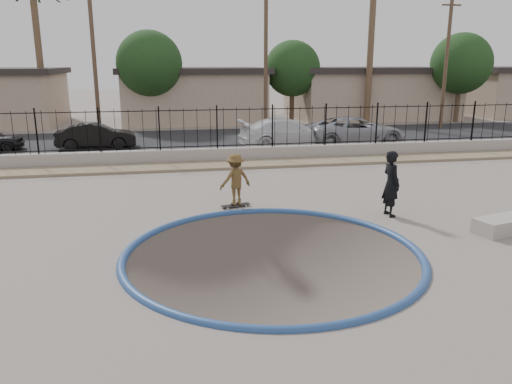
{
  "coord_description": "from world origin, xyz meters",
  "views": [
    {
      "loc": [
        -2.4,
        -11.6,
        4.35
      ],
      "look_at": [
        0.18,
        2.0,
        0.72
      ],
      "focal_mm": 35.0,
      "sensor_mm": 36.0,
      "label": 1
    }
  ],
  "objects_px": {
    "skateboard": "(236,205)",
    "car_c": "(287,133)",
    "videographer": "(391,184)",
    "skater": "(235,182)",
    "car_b": "(96,136)",
    "concrete_ledge": "(503,225)",
    "car_d": "(356,131)"
  },
  "relations": [
    {
      "from": "videographer",
      "to": "car_b",
      "type": "relative_size",
      "value": 0.49
    },
    {
      "from": "concrete_ledge",
      "to": "car_d",
      "type": "relative_size",
      "value": 0.3
    },
    {
      "from": "car_b",
      "to": "car_c",
      "type": "distance_m",
      "value": 9.77
    },
    {
      "from": "concrete_ledge",
      "to": "car_b",
      "type": "height_order",
      "value": "car_b"
    },
    {
      "from": "car_b",
      "to": "car_c",
      "type": "bearing_deg",
      "value": -99.88
    },
    {
      "from": "car_b",
      "to": "videographer",
      "type": "bearing_deg",
      "value": -146.31
    },
    {
      "from": "concrete_ledge",
      "to": "car_b",
      "type": "distance_m",
      "value": 19.44
    },
    {
      "from": "concrete_ledge",
      "to": "car_c",
      "type": "relative_size",
      "value": 0.32
    },
    {
      "from": "car_c",
      "to": "car_d",
      "type": "height_order",
      "value": "car_d"
    },
    {
      "from": "car_c",
      "to": "skateboard",
      "type": "bearing_deg",
      "value": 153.34
    },
    {
      "from": "skater",
      "to": "skateboard",
      "type": "relative_size",
      "value": 1.67
    },
    {
      "from": "skateboard",
      "to": "car_b",
      "type": "height_order",
      "value": "car_b"
    },
    {
      "from": "car_b",
      "to": "car_d",
      "type": "relative_size",
      "value": 0.73
    },
    {
      "from": "car_d",
      "to": "skater",
      "type": "bearing_deg",
      "value": 139.94
    },
    {
      "from": "skater",
      "to": "car_c",
      "type": "distance_m",
      "value": 11.24
    },
    {
      "from": "concrete_ledge",
      "to": "skater",
      "type": "bearing_deg",
      "value": 151.25
    },
    {
      "from": "car_c",
      "to": "videographer",
      "type": "bearing_deg",
      "value": 175.66
    },
    {
      "from": "skateboard",
      "to": "concrete_ledge",
      "type": "height_order",
      "value": "concrete_ledge"
    },
    {
      "from": "skateboard",
      "to": "car_d",
      "type": "bearing_deg",
      "value": 38.0
    },
    {
      "from": "skater",
      "to": "car_d",
      "type": "bearing_deg",
      "value": -146.12
    },
    {
      "from": "videographer",
      "to": "car_c",
      "type": "bearing_deg",
      "value": -5.49
    },
    {
      "from": "skateboard",
      "to": "concrete_ledge",
      "type": "bearing_deg",
      "value": -43.12
    },
    {
      "from": "skateboard",
      "to": "car_c",
      "type": "xyz_separation_m",
      "value": [
        4.26,
        10.4,
        0.7
      ]
    },
    {
      "from": "car_d",
      "to": "car_b",
      "type": "bearing_deg",
      "value": 82.08
    },
    {
      "from": "skateboard",
      "to": "car_b",
      "type": "bearing_deg",
      "value": 100.52
    },
    {
      "from": "skater",
      "to": "videographer",
      "type": "distance_m",
      "value": 4.59
    },
    {
      "from": "car_b",
      "to": "car_c",
      "type": "xyz_separation_m",
      "value": [
        9.68,
        -1.29,
        0.09
      ]
    },
    {
      "from": "videographer",
      "to": "concrete_ledge",
      "type": "relative_size",
      "value": 1.19
    },
    {
      "from": "car_b",
      "to": "car_d",
      "type": "bearing_deg",
      "value": -97.76
    },
    {
      "from": "videographer",
      "to": "skater",
      "type": "bearing_deg",
      "value": 63.03
    },
    {
      "from": "skater",
      "to": "skateboard",
      "type": "bearing_deg",
      "value": 75.09
    },
    {
      "from": "videographer",
      "to": "concrete_ledge",
      "type": "xyz_separation_m",
      "value": [
        2.29,
        -1.93,
        -0.75
      ]
    }
  ]
}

